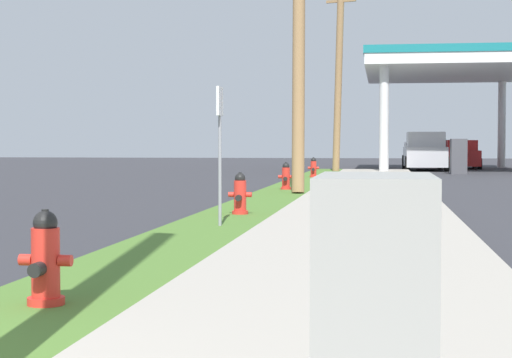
{
  "coord_description": "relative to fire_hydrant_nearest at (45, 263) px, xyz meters",
  "views": [
    {
      "loc": [
        3.3,
        -3.16,
        1.37
      ],
      "look_at": [
        1.03,
        12.43,
        0.73
      ],
      "focal_mm": 60.55,
      "sensor_mm": 36.0,
      "label": 1
    }
  ],
  "objects": [
    {
      "name": "street_sign_post",
      "position": [
        0.13,
        6.58,
        1.19
      ],
      "size": [
        0.05,
        0.36,
        2.12
      ],
      "color": "gray",
      "rests_on": "grass_verge"
    },
    {
      "name": "utility_cabinet",
      "position": [
        2.56,
        -3.26,
        0.2
      ],
      "size": [
        0.47,
        0.78,
        1.14
      ],
      "color": "slate",
      "rests_on": "sidewalk_slab"
    },
    {
      "name": "fire_hydrant_third",
      "position": [
        -0.03,
        17.18,
        0.0
      ],
      "size": [
        0.42,
        0.37,
        0.74
      ],
      "color": "red",
      "rests_on": "grass_verge"
    },
    {
      "name": "fire_hydrant_fourth",
      "position": [
        0.04,
        25.96,
        0.0
      ],
      "size": [
        0.42,
        0.37,
        0.74
      ],
      "color": "red",
      "rests_on": "grass_verge"
    },
    {
      "name": "truck_silver_at_forecourt",
      "position": [
        4.76,
        39.03,
        0.47
      ],
      "size": [
        2.17,
        5.42,
        1.97
      ],
      "color": "#BCBCC1",
      "rests_on": "ground"
    },
    {
      "name": "car_red_by_near_pump",
      "position": [
        6.96,
        42.78,
        0.28
      ],
      "size": [
        2.05,
        4.55,
        1.57
      ],
      "color": "red",
      "rests_on": "ground"
    },
    {
      "name": "fire_hydrant_nearest",
      "position": [
        0.0,
        0.0,
        0.0
      ],
      "size": [
        0.42,
        0.38,
        0.74
      ],
      "color": "red",
      "rests_on": "grass_verge"
    },
    {
      "name": "fire_hydrant_second",
      "position": [
        0.09,
        8.76,
        0.0
      ],
      "size": [
        0.42,
        0.38,
        0.74
      ],
      "color": "red",
      "rests_on": "grass_verge"
    },
    {
      "name": "utility_pole_background",
      "position": [
        0.6,
        33.32,
        3.94
      ],
      "size": [
        1.38,
        0.51,
        8.36
      ],
      "color": "#937047",
      "rests_on": "grass_verge"
    }
  ]
}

